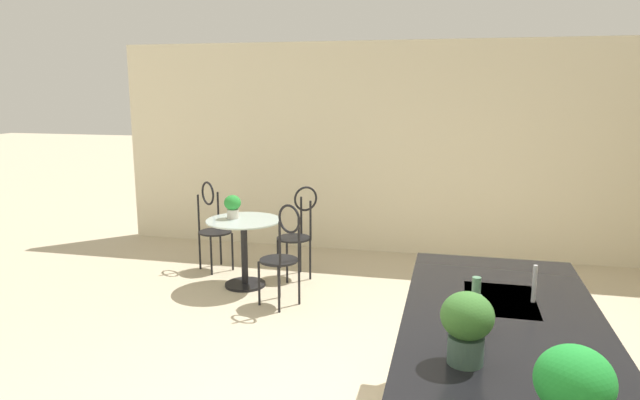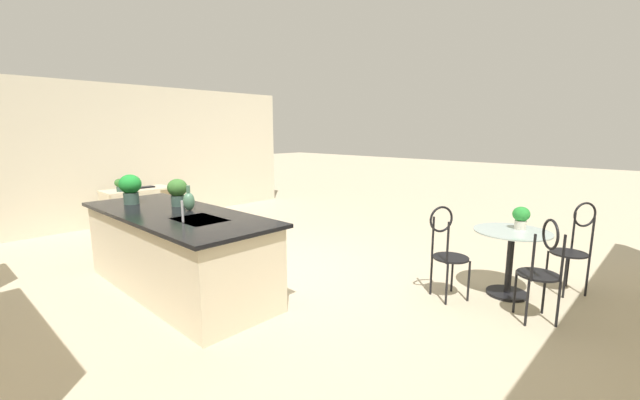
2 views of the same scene
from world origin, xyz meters
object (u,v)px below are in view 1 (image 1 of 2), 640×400
at_px(chair_by_island, 298,228).
at_px(potted_plant_on_table, 233,205).
at_px(chair_toward_desk, 283,250).
at_px(vase_on_counter, 475,311).
at_px(potted_plant_counter_near, 467,323).
at_px(chair_near_window, 213,222).
at_px(potted_plant_counter_far, 573,392).
at_px(bistro_table, 244,246).

bearing_deg(chair_by_island, potted_plant_on_table, -57.50).
height_order(chair_toward_desk, vase_on_counter, vase_on_counter).
relative_size(chair_by_island, potted_plant_counter_near, 3.15).
bearing_deg(chair_toward_desk, chair_near_window, -129.60).
xyz_separation_m(potted_plant_counter_far, vase_on_counter, (-0.90, -0.29, -0.10)).
bearing_deg(potted_plant_counter_near, potted_plant_on_table, -143.05).
relative_size(potted_plant_counter_far, potted_plant_counter_near, 1.12).
bearing_deg(chair_near_window, bistro_table, 49.78).
relative_size(chair_by_island, chair_toward_desk, 1.00).
xyz_separation_m(chair_near_window, potted_plant_on_table, (0.45, 0.44, 0.31)).
bearing_deg(chair_near_window, vase_on_counter, 41.31).
relative_size(bistro_table, potted_plant_counter_near, 2.42).
relative_size(chair_near_window, chair_by_island, 1.00).
distance_m(potted_plant_on_table, potted_plant_counter_near, 3.98).
bearing_deg(potted_plant_counter_near, chair_near_window, -142.02).
xyz_separation_m(potted_plant_counter_near, vase_on_counter, (-0.35, 0.05, -0.08)).
xyz_separation_m(chair_by_island, vase_on_counter, (3.22, 1.81, 0.46)).
relative_size(bistro_table, potted_plant_counter_far, 2.17).
xyz_separation_m(chair_toward_desk, potted_plant_counter_near, (2.67, 1.67, 0.54)).
xyz_separation_m(chair_by_island, potted_plant_counter_far, (4.12, 2.10, 0.56)).
bearing_deg(chair_toward_desk, vase_on_counter, 36.58).
distance_m(chair_near_window, potted_plant_counter_near, 4.63).
xyz_separation_m(chair_by_island, potted_plant_on_table, (0.40, -0.62, 0.31)).
bearing_deg(chair_near_window, chair_toward_desk, 50.40).
distance_m(chair_by_island, potted_plant_on_table, 0.80).
bearing_deg(vase_on_counter, chair_near_window, -138.69).
xyz_separation_m(bistro_table, chair_by_island, (-0.43, 0.49, 0.13)).
distance_m(potted_plant_counter_far, potted_plant_counter_near, 0.64).
height_order(bistro_table, potted_plant_counter_near, potted_plant_counter_near).
relative_size(chair_by_island, potted_plant_on_table, 4.09).
height_order(bistro_table, chair_toward_desk, chair_toward_desk).
xyz_separation_m(bistro_table, vase_on_counter, (2.79, 2.30, 0.58)).
relative_size(potted_plant_counter_far, vase_on_counter, 1.28).
height_order(chair_near_window, potted_plant_counter_far, potted_plant_counter_far).
relative_size(bistro_table, chair_near_window, 0.77).
xyz_separation_m(chair_near_window, chair_toward_desk, (0.96, 1.16, 0.00)).
relative_size(chair_near_window, potted_plant_counter_near, 3.15).
bearing_deg(potted_plant_counter_far, vase_on_counter, -162.24).
height_order(chair_by_island, potted_plant_counter_near, potted_plant_counter_near).
xyz_separation_m(potted_plant_on_table, potted_plant_counter_far, (3.72, 2.72, 0.25)).
distance_m(chair_near_window, potted_plant_counter_far, 5.27).
bearing_deg(bistro_table, chair_by_island, 131.68).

